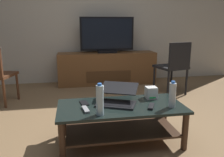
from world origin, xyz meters
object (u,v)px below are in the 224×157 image
object	(u,v)px
media_cabinet	(107,68)
router_box	(151,93)
dining_chair	(174,65)
water_bottle_far	(100,100)
laptop	(117,97)
tv_remote	(151,106)
cell_phone	(84,103)
soundbar_remote	(86,109)
television	(107,36)
coffee_table	(121,117)
water_bottle_near	(172,95)

from	to	relation	value
media_cabinet	router_box	bearing A→B (deg)	-86.47
dining_chair	water_bottle_far	bearing A→B (deg)	-131.78
router_box	laptop	bearing A→B (deg)	-167.84
dining_chair	laptop	bearing A→B (deg)	-132.64
tv_remote	media_cabinet	bearing A→B (deg)	117.10
dining_chair	cell_phone	distance (m)	2.02
soundbar_remote	media_cabinet	bearing A→B (deg)	67.56
television	router_box	size ratio (longest dim) A/B	8.35
media_cabinet	tv_remote	world-z (taller)	media_cabinet
laptop	tv_remote	xyz separation A→B (m)	(0.29, -0.18, -0.05)
television	dining_chair	bearing A→B (deg)	-43.37
laptop	coffee_table	bearing A→B (deg)	-75.27
media_cabinet	television	xyz separation A→B (m)	(0.00, -0.02, 0.64)
router_box	television	bearing A→B (deg)	93.56
soundbar_remote	tv_remote	bearing A→B (deg)	-11.51
dining_chair	water_bottle_near	world-z (taller)	dining_chair
router_box	soundbar_remote	bearing A→B (deg)	-161.62
media_cabinet	water_bottle_near	size ratio (longest dim) A/B	7.45
television	tv_remote	xyz separation A→B (m)	(0.04, -2.42, -0.54)
water_bottle_near	cell_phone	size ratio (longest dim) A/B	1.83
dining_chair	cell_phone	xyz separation A→B (m)	(-1.55, -1.29, -0.11)
television	water_bottle_far	distance (m)	2.59
laptop	water_bottle_near	world-z (taller)	water_bottle_near
television	water_bottle_near	xyz separation A→B (m)	(0.24, -2.45, -0.43)
coffee_table	dining_chair	size ratio (longest dim) A/B	1.38
water_bottle_near	router_box	bearing A→B (deg)	109.89
cell_phone	dining_chair	bearing A→B (deg)	29.71
television	tv_remote	bearing A→B (deg)	-88.94
television	soundbar_remote	xyz separation A→B (m)	(-0.58, -2.39, -0.54)
television	cell_phone	distance (m)	2.35
media_cabinet	television	distance (m)	0.64
media_cabinet	router_box	world-z (taller)	media_cabinet
soundbar_remote	dining_chair	bearing A→B (deg)	34.68
water_bottle_near	tv_remote	xyz separation A→B (m)	(-0.19, 0.03, -0.11)
media_cabinet	television	size ratio (longest dim) A/B	1.85
coffee_table	laptop	distance (m)	0.20
laptop	tv_remote	size ratio (longest dim) A/B	3.13
media_cabinet	dining_chair	bearing A→B (deg)	-44.04
tv_remote	router_box	bearing A→B (deg)	97.30
soundbar_remote	water_bottle_far	bearing A→B (deg)	-54.90
television	cell_phone	bearing A→B (deg)	-104.71
coffee_table	laptop	world-z (taller)	laptop
cell_phone	soundbar_remote	distance (m)	0.19
media_cabinet	tv_remote	xyz separation A→B (m)	(0.04, -2.44, 0.10)
coffee_table	media_cabinet	xyz separation A→B (m)	(0.23, 2.34, 0.04)
coffee_table	tv_remote	bearing A→B (deg)	-20.96
router_box	cell_phone	distance (m)	0.72
router_box	cell_phone	xyz separation A→B (m)	(-0.71, -0.05, -0.06)
dining_chair	laptop	xyz separation A→B (m)	(-1.22, -1.32, -0.06)
coffee_table	laptop	bearing A→B (deg)	104.73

